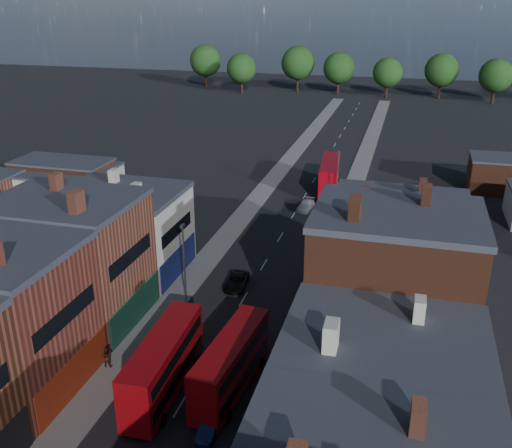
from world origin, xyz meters
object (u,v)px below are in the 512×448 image
Objects in this scene: bus_1 at (231,363)px; car_3 at (306,205)px; car_2 at (236,281)px; ped_3 at (286,380)px; bus_2 at (330,176)px; bus_0 at (163,364)px; car_1 at (210,426)px; ped_1 at (106,357)px.

car_3 is at bearing 97.95° from bus_1.
car_2 is 2.39× the size of ped_3.
bus_2 is (0.19, 48.03, 0.27)m from bus_1.
bus_0 is 3.25× the size of car_1.
ped_3 is at bearing 13.64° from bus_0.
ped_3 is (14.47, 0.90, 0.06)m from ped_1.
bus_0 is 2.52× the size of car_3.
bus_0 is at bearing -89.00° from car_3.
car_2 is at bearing 42.07° from ped_3.
car_3 is (2.62, 24.07, 0.00)m from car_2.
bus_0 is 49.80m from bus_2.
bus_1 is 5.54× the size of ped_3.
car_3 is (-2.03, -8.20, -2.02)m from bus_2.
car_3 is (2.90, 41.36, -1.89)m from bus_0.
car_2 is 16.85m from ped_1.
bus_2 is 32.66m from car_2.
car_2 is at bearing -121.95° from ped_1.
ped_3 is (4.03, 0.91, -1.32)m from bus_1.
bus_1 reaches higher than car_2.
bus_2 reaches higher than car_2.
bus_1 is (4.74, 1.53, -0.13)m from bus_0.
bus_1 reaches higher than ped_3.
car_2 is (-4.41, 20.47, 0.07)m from car_1.
car_3 is at bearing -109.05° from bus_2.
bus_2 is 6.16× the size of ped_3.
car_2 is 1.04× the size of car_3.
ped_3 is at bearing -76.41° from car_3.
car_2 is 17.12m from ped_3.
car_2 is at bearing 87.19° from bus_0.
bus_0 is at bearing 117.83° from ped_3.
car_1 is at bearing -82.70° from car_3.
bus_2 is 3.46× the size of car_1.
bus_1 is 16.48m from car_2.
bus_2 reaches higher than bus_0.
ped_1 reaches higher than car_1.
bus_0 reaches higher than car_1.
ped_3 reaches higher than car_3.
car_2 is (-4.65, -32.27, -2.03)m from bus_2.
ped_1 is (-5.97, -15.75, 0.38)m from car_2.
ped_1 is at bearing 105.84° from ped_3.
bus_2 is at bearing 16.95° from ped_3.
car_1 is 44.57m from car_3.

